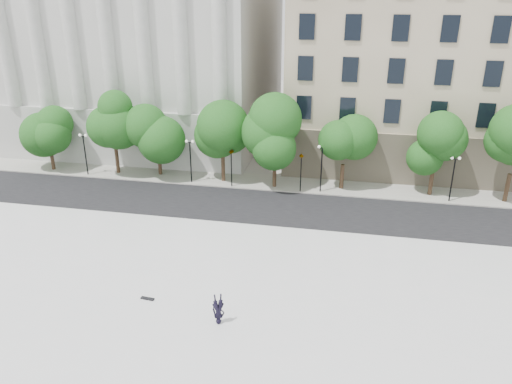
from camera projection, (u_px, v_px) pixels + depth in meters
ground at (173, 343)px, 26.57m from camera, size 160.00×160.00×0.00m
plaza at (190, 307)px, 29.20m from camera, size 44.00×22.00×0.45m
street at (245, 207)px, 42.88m from camera, size 60.00×8.00×0.02m
far_sidewalk at (258, 182)px, 48.30m from camera, size 60.00×4.00×0.12m
building_west at (142, 29)px, 59.64m from camera, size 31.50×27.65×25.60m
building_east at (465, 51)px, 53.99m from camera, size 36.00×26.15×23.00m
traffic_light_west at (231, 149)px, 45.74m from camera, size 0.53×1.90×4.25m
traffic_light_east at (302, 154)px, 44.59m from camera, size 0.73×1.84×4.22m
person_lying at (219, 319)px, 27.38m from camera, size 1.24×1.95×0.50m
skateboard at (147, 299)px, 29.54m from camera, size 0.85×0.29×0.09m
street_trees at (240, 134)px, 46.39m from camera, size 47.52×5.41×7.31m
lamp_posts at (255, 158)px, 45.90m from camera, size 35.43×0.28×4.53m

